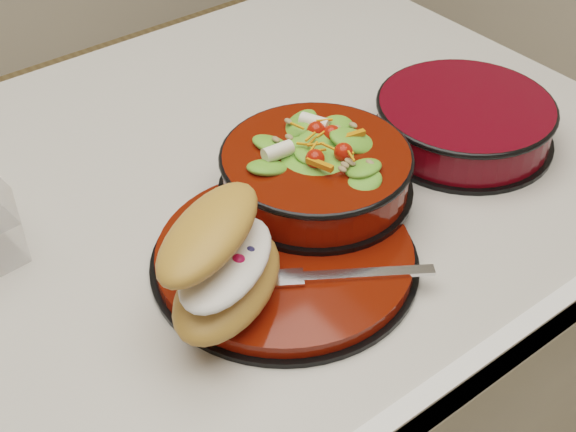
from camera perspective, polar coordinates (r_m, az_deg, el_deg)
dinner_plate at (r=0.81m, az=-0.16°, el=-2.88°), size 0.27×0.27×0.02m
salad_bowl at (r=0.86m, az=2.00°, el=3.60°), size 0.21×0.21×0.09m
croissant at (r=0.73m, az=-4.68°, el=-3.27°), size 0.17×0.16×0.09m
fork at (r=0.78m, az=3.86°, el=-4.20°), size 0.15×0.11×0.00m
extra_bowl at (r=1.00m, az=12.42°, el=6.70°), size 0.22×0.22×0.05m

